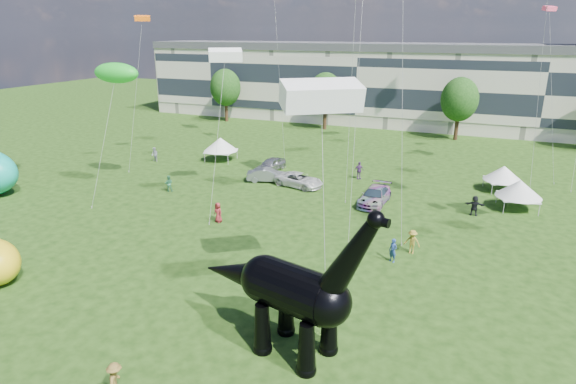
% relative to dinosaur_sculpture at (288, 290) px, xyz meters
% --- Properties ---
extents(ground, '(220.00, 220.00, 0.00)m').
position_rel_dinosaur_sculpture_xyz_m(ground, '(-4.47, 0.86, -3.28)').
color(ground, '#16330C').
rests_on(ground, ground).
extents(terrace_row, '(78.00, 11.00, 12.00)m').
position_rel_dinosaur_sculpture_xyz_m(terrace_row, '(-12.47, 62.86, 2.72)').
color(terrace_row, beige).
rests_on(terrace_row, ground).
extents(tree_far_left, '(5.20, 5.20, 9.44)m').
position_rel_dinosaur_sculpture_xyz_m(tree_far_left, '(-34.47, 53.86, 3.01)').
color(tree_far_left, '#382314').
rests_on(tree_far_left, ground).
extents(tree_mid_left, '(5.20, 5.20, 9.44)m').
position_rel_dinosaur_sculpture_xyz_m(tree_mid_left, '(-16.47, 53.86, 3.01)').
color(tree_mid_left, '#382314').
rests_on(tree_mid_left, ground).
extents(tree_mid_right, '(5.20, 5.20, 9.44)m').
position_rel_dinosaur_sculpture_xyz_m(tree_mid_right, '(3.53, 53.86, 3.01)').
color(tree_mid_right, '#382314').
rests_on(tree_mid_right, ground).
extents(dinosaur_sculpture, '(10.62, 4.16, 8.68)m').
position_rel_dinosaur_sculpture_xyz_m(dinosaur_sculpture, '(0.00, 0.00, 0.00)').
color(dinosaur_sculpture, black).
rests_on(dinosaur_sculpture, ground).
extents(car_silver, '(2.43, 4.52, 1.46)m').
position_rel_dinosaur_sculpture_xyz_m(car_silver, '(-14.28, 28.67, -2.55)').
color(car_silver, '#AAABAF').
rests_on(car_silver, ground).
extents(car_grey, '(4.53, 2.91, 1.41)m').
position_rel_dinosaur_sculpture_xyz_m(car_grey, '(-12.88, 24.85, -2.57)').
color(car_grey, gray).
rests_on(car_grey, ground).
extents(car_white, '(5.46, 3.43, 1.41)m').
position_rel_dinosaur_sculpture_xyz_m(car_white, '(-9.19, 24.51, -2.57)').
color(car_white, silver).
rests_on(car_white, ground).
extents(car_dark, '(2.35, 5.40, 1.55)m').
position_rel_dinosaur_sculpture_xyz_m(car_dark, '(-0.92, 22.46, -2.50)').
color(car_dark, '#595960').
rests_on(car_dark, ground).
extents(gazebo_near, '(4.61, 4.61, 2.70)m').
position_rel_dinosaur_sculpture_xyz_m(gazebo_near, '(11.02, 26.05, -1.38)').
color(gazebo_near, silver).
rests_on(gazebo_near, ground).
extents(gazebo_far, '(4.63, 4.63, 2.56)m').
position_rel_dinosaur_sculpture_xyz_m(gazebo_far, '(9.74, 31.08, -1.48)').
color(gazebo_far, white).
rests_on(gazebo_far, ground).
extents(gazebo_left, '(4.59, 4.59, 2.84)m').
position_rel_dinosaur_sculpture_xyz_m(gazebo_left, '(-21.75, 30.38, -1.28)').
color(gazebo_left, white).
rests_on(gazebo_left, ground).
extents(visitors, '(37.76, 36.79, 1.88)m').
position_rel_dinosaur_sculpture_xyz_m(visitors, '(-5.76, 15.79, -2.40)').
color(visitors, maroon).
rests_on(visitors, ground).
extents(kites, '(49.14, 41.30, 27.58)m').
position_rel_dinosaur_sculpture_xyz_m(kites, '(-13.43, 16.40, 11.05)').
color(kites, red).
rests_on(kites, ground).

